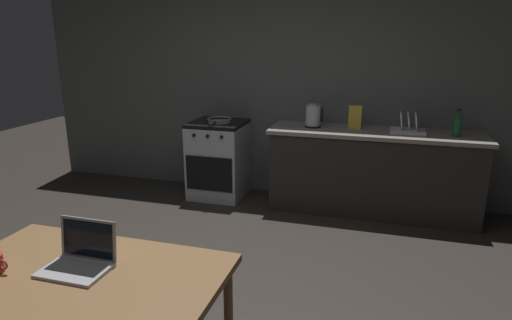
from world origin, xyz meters
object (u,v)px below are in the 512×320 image
(dining_table, at_px, (81,288))
(dish_rack, at_px, (408,128))
(cereal_box, at_px, (355,117))
(laptop, at_px, (79,260))
(bottle, at_px, (458,124))
(frying_pan, at_px, (219,120))
(electric_kettle, at_px, (313,116))
(stove_oven, at_px, (219,159))

(dining_table, xyz_separation_m, dish_rack, (1.59, 3.02, 0.28))
(cereal_box, bearing_deg, dish_rack, -2.17)
(laptop, xyz_separation_m, bottle, (2.08, 2.90, 0.25))
(laptop, height_order, bottle, bottle)
(laptop, xyz_separation_m, frying_pan, (-0.38, 2.92, 0.15))
(bottle, bearing_deg, laptop, -125.65)
(laptop, relative_size, frying_pan, 0.72)
(laptop, relative_size, dish_rack, 0.94)
(electric_kettle, xyz_separation_m, frying_pan, (-1.06, -0.03, -0.09))
(electric_kettle, height_order, dish_rack, electric_kettle)
(electric_kettle, distance_m, frying_pan, 1.06)
(dish_rack, bearing_deg, electric_kettle, 180.00)
(dining_table, relative_size, bottle, 5.07)
(dining_table, bearing_deg, laptop, 124.31)
(dining_table, xyz_separation_m, laptop, (-0.05, 0.07, 0.11))
(dining_table, relative_size, dish_rack, 3.99)
(stove_oven, bearing_deg, dish_rack, 0.07)
(dining_table, distance_m, electric_kettle, 3.11)
(frying_pan, distance_m, dish_rack, 2.02)
(bottle, xyz_separation_m, frying_pan, (-2.46, 0.02, -0.10))
(dining_table, xyz_separation_m, frying_pan, (-0.43, 2.99, 0.26))
(laptop, height_order, frying_pan, laptop)
(dining_table, bearing_deg, stove_oven, 98.56)
(stove_oven, distance_m, dish_rack, 2.10)
(bottle, bearing_deg, electric_kettle, 177.96)
(bottle, bearing_deg, cereal_box, 175.88)
(stove_oven, xyz_separation_m, bottle, (2.49, -0.05, 0.57))
(stove_oven, xyz_separation_m, dish_rack, (2.04, 0.00, 0.49))
(stove_oven, xyz_separation_m, laptop, (0.41, -2.95, 0.32))
(dining_table, distance_m, bottle, 3.62)
(dining_table, height_order, electric_kettle, electric_kettle)
(laptop, relative_size, cereal_box, 1.29)
(laptop, xyz_separation_m, cereal_box, (1.11, 2.97, 0.25))
(dining_table, relative_size, laptop, 4.24)
(dining_table, bearing_deg, electric_kettle, 78.22)
(electric_kettle, distance_m, bottle, 1.41)
(bottle, xyz_separation_m, dish_rack, (-0.44, 0.05, -0.08))
(stove_oven, height_order, dish_rack, dish_rack)
(laptop, distance_m, frying_pan, 2.95)
(bottle, bearing_deg, dish_rack, 173.59)
(frying_pan, relative_size, dish_rack, 1.31)
(laptop, xyz_separation_m, dish_rack, (1.64, 2.95, 0.17))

